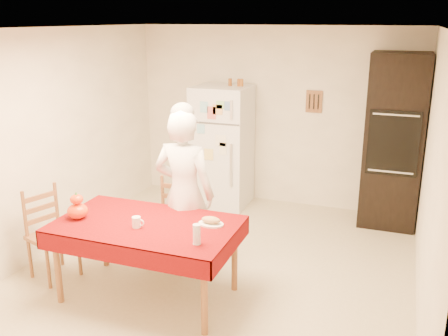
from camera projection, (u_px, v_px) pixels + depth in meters
The scene contains 17 objects.
floor at pixel (218, 268), 5.38m from camera, with size 4.50×4.50×0.00m, color tan.
room_shell at pixel (218, 121), 4.91m from camera, with size 4.02×4.52×2.51m.
refrigerator at pixel (222, 146), 7.04m from camera, with size 0.75×0.74×1.70m.
oven_cabinet at pixel (394, 142), 6.26m from camera, with size 0.70×0.62×2.20m.
dining_table at pixel (146, 230), 4.66m from camera, with size 1.70×1.00×0.76m.
chair_far at pixel (174, 219), 5.39m from camera, with size 0.42×0.41×0.95m.
chair_left at pixel (49, 230), 5.12m from camera, with size 0.52×0.53×0.95m.
seated_woman at pixel (184, 194), 5.06m from camera, with size 0.64×0.42×1.75m, color white.
coffee_mug at pixel (136, 222), 4.53m from camera, with size 0.08×0.08×0.10m, color white.
pumpkin_lower at pixel (78, 211), 4.73m from camera, with size 0.20×0.20×0.15m, color #D84905.
pumpkin_upper at pixel (77, 199), 4.69m from camera, with size 0.12×0.12×0.09m, color #E36005.
wine_glass at pixel (197, 234), 4.19m from camera, with size 0.07×0.07×0.18m, color silver.
bread_plate at pixel (211, 224), 4.59m from camera, with size 0.24×0.24×0.02m, color white.
bread_loaf at pixel (211, 220), 4.58m from camera, with size 0.18×0.10×0.06m, color #A98453.
spice_jar_left at pixel (230, 82), 6.79m from camera, with size 0.05×0.05×0.10m, color brown.
spice_jar_mid at pixel (239, 83), 6.75m from camera, with size 0.05×0.05×0.10m, color brown.
spice_jar_right at pixel (242, 83), 6.73m from camera, with size 0.05×0.05×0.10m, color #96541B.
Camera 1 is at (1.72, -4.52, 2.60)m, focal length 40.00 mm.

